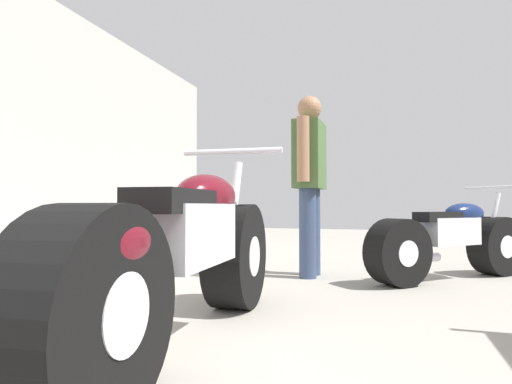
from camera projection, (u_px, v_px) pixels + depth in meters
name	position (u px, v px, depth m)	size (l,w,h in m)	color
ground_plane	(299.00, 289.00, 3.36)	(17.38, 17.38, 0.00)	#9E998E
garage_partition_left	(20.00, 126.00, 4.23)	(0.08, 7.96, 2.88)	#B7B5AD
motorcycle_maroon_cruiser	(185.00, 257.00, 2.00)	(0.65, 2.19, 1.02)	black
motorcycle_black_naked	(448.00, 241.00, 3.77)	(1.46, 1.41, 0.84)	black
mechanic_in_blue	(310.00, 174.00, 4.01)	(0.25, 0.68, 1.69)	#384766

